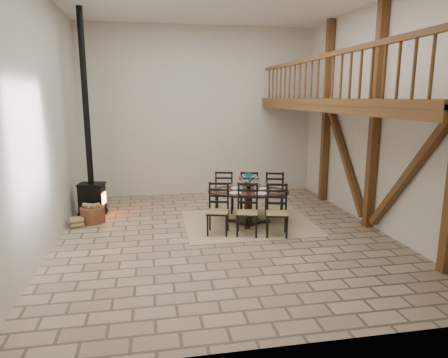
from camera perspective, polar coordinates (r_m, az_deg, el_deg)
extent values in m
plane|color=tan|center=(8.74, 0.00, -8.03)|extent=(8.00, 8.00, 0.00)
cube|color=beige|center=(12.20, -3.45, 9.54)|extent=(7.00, 0.02, 5.00)
cube|color=beige|center=(4.38, 9.56, 5.68)|extent=(7.00, 0.02, 5.00)
cube|color=beige|center=(8.36, -24.55, 7.56)|extent=(0.02, 8.00, 5.00)
cube|color=beige|center=(9.52, 21.42, 8.18)|extent=(0.02, 8.00, 5.00)
cube|color=brown|center=(9.46, 20.79, 8.21)|extent=(0.18, 0.18, 5.00)
cube|color=brown|center=(11.67, 14.43, 9.10)|extent=(0.18, 0.18, 5.00)
cube|color=brown|center=(8.55, 24.55, 0.17)|extent=(0.14, 2.16, 2.54)
cube|color=brown|center=(10.65, 16.92, 2.80)|extent=(0.14, 2.16, 2.54)
cube|color=brown|center=(9.45, 20.92, 10.02)|extent=(0.20, 7.80, 0.20)
cube|color=brown|center=(9.12, 17.23, 10.54)|extent=(1.60, 7.80, 0.12)
cube|color=brown|center=(8.82, 13.09, 10.09)|extent=(0.18, 7.80, 0.22)
cube|color=brown|center=(8.86, 13.40, 16.56)|extent=(0.09, 7.60, 0.09)
cube|color=brown|center=(8.83, 13.27, 13.85)|extent=(0.06, 7.60, 0.86)
cube|color=tan|center=(9.56, 3.45, -6.25)|extent=(3.00, 2.50, 0.02)
ellipsoid|color=black|center=(9.36, 3.51, -1.80)|extent=(2.16, 1.63, 0.04)
cylinder|color=black|center=(9.46, 3.48, -4.14)|extent=(0.19, 0.19, 0.71)
cylinder|color=black|center=(9.55, 3.45, -6.02)|extent=(0.59, 0.59, 0.06)
cube|color=#A77D4D|center=(8.65, -0.88, -4.73)|extent=(0.57, 0.55, 0.04)
cube|color=black|center=(8.73, -0.88, -6.39)|extent=(0.55, 0.55, 0.49)
cube|color=black|center=(8.76, -0.76, -2.50)|extent=(0.40, 0.15, 0.63)
cube|color=#A77D4D|center=(8.61, 3.33, -4.83)|extent=(0.57, 0.55, 0.04)
cube|color=black|center=(8.69, 3.31, -6.49)|extent=(0.55, 0.55, 0.49)
cube|color=black|center=(8.72, 3.39, -2.59)|extent=(0.40, 0.15, 0.63)
cube|color=#A77D4D|center=(8.62, 7.56, -4.90)|extent=(0.57, 0.55, 0.04)
cube|color=black|center=(8.69, 7.52, -6.56)|extent=(0.55, 0.55, 0.49)
cube|color=black|center=(8.73, 7.56, -2.66)|extent=(0.40, 0.15, 0.63)
cube|color=#A77D4D|center=(10.27, 0.08, -2.09)|extent=(0.57, 0.55, 0.04)
cube|color=black|center=(10.34, 0.08, -3.50)|extent=(0.55, 0.55, 0.49)
cube|color=black|center=(10.01, -0.02, -0.71)|extent=(0.40, 0.15, 0.63)
cube|color=#A77D4D|center=(10.24, 3.61, -2.15)|extent=(0.57, 0.55, 0.04)
cube|color=black|center=(10.31, 3.60, -3.57)|extent=(0.55, 0.55, 0.49)
cube|color=black|center=(9.98, 3.61, -0.77)|extent=(0.40, 0.15, 0.63)
cube|color=#A77D4D|center=(10.25, 7.16, -2.22)|extent=(0.57, 0.55, 0.04)
cube|color=black|center=(10.31, 7.13, -3.63)|extent=(0.55, 0.55, 0.49)
cube|color=black|center=(9.98, 7.25, -0.84)|extent=(0.40, 0.15, 0.63)
cube|color=white|center=(9.35, 3.51, -1.65)|extent=(1.62, 1.11, 0.01)
cube|color=white|center=(9.33, 3.51, -1.14)|extent=(1.00, 0.56, 0.18)
cylinder|color=white|center=(9.32, 2.35, -0.64)|extent=(0.12, 0.12, 0.34)
cylinder|color=white|center=(9.31, 4.69, -0.68)|extent=(0.12, 0.12, 0.34)
cylinder|color=white|center=(9.34, 2.35, -1.18)|extent=(0.06, 0.06, 0.16)
cylinder|color=white|center=(9.33, 4.68, -1.22)|extent=(0.06, 0.06, 0.16)
imported|color=#4C723F|center=(9.35, 3.53, -0.28)|extent=(0.27, 0.21, 0.44)
cube|color=black|center=(10.73, -18.19, -4.62)|extent=(0.71, 0.59, 0.10)
cube|color=black|center=(10.63, -18.32, -2.60)|extent=(0.65, 0.53, 0.68)
cube|color=#FF590C|center=(10.54, -16.76, -2.62)|extent=(0.07, 0.27, 0.27)
cube|color=black|center=(10.55, -18.45, -0.70)|extent=(0.69, 0.58, 0.04)
cylinder|color=black|center=(10.33, -19.21, 10.82)|extent=(0.15, 0.15, 4.18)
cylinder|color=brown|center=(10.06, -18.25, -4.88)|extent=(0.57, 0.57, 0.37)
cube|color=tan|center=(10.00, -18.33, -3.62)|extent=(0.31, 0.31, 0.11)
cube|color=tan|center=(9.89, -20.31, -5.79)|extent=(0.37, 0.38, 0.21)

